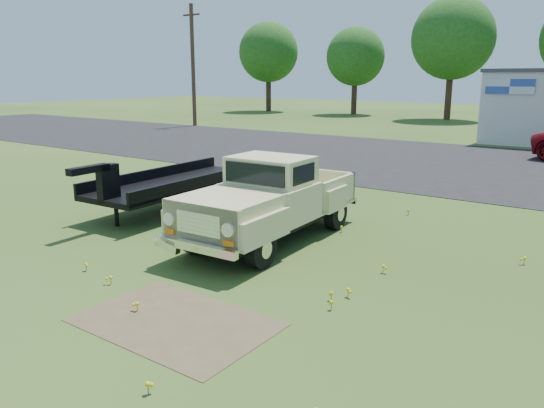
# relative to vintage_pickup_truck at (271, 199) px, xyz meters

# --- Properties ---
(ground) EXTENTS (140.00, 140.00, 0.00)m
(ground) POSITION_rel_vintage_pickup_truck_xyz_m (-0.21, -1.31, -0.99)
(ground) COLOR #294616
(ground) RESTS_ON ground
(asphalt_lot) EXTENTS (90.00, 14.00, 0.02)m
(asphalt_lot) POSITION_rel_vintage_pickup_truck_xyz_m (-0.21, 13.69, -0.99)
(asphalt_lot) COLOR black
(asphalt_lot) RESTS_ON ground
(dirt_patch_a) EXTENTS (3.00, 2.00, 0.01)m
(dirt_patch_a) POSITION_rel_vintage_pickup_truck_xyz_m (1.29, -4.31, -0.99)
(dirt_patch_a) COLOR brown
(dirt_patch_a) RESTS_ON ground
(dirt_patch_b) EXTENTS (2.20, 1.60, 0.01)m
(dirt_patch_b) POSITION_rel_vintage_pickup_truck_xyz_m (-2.21, 2.19, -0.99)
(dirt_patch_b) COLOR brown
(dirt_patch_b) RESTS_ON ground
(utility_pole_west) EXTENTS (1.60, 0.30, 9.00)m
(utility_pole_west) POSITION_rel_vintage_pickup_truck_xyz_m (-22.21, 20.69, 3.62)
(utility_pole_west) COLOR #40281D
(utility_pole_west) RESTS_ON ground
(treeline_a) EXTENTS (6.40, 6.40, 9.52)m
(treeline_a) POSITION_rel_vintage_pickup_truck_xyz_m (-28.21, 38.69, 5.31)
(treeline_a) COLOR #3C251B
(treeline_a) RESTS_ON ground
(treeline_b) EXTENTS (5.76, 5.76, 8.57)m
(treeline_b) POSITION_rel_vintage_pickup_truck_xyz_m (-18.21, 39.69, 4.68)
(treeline_b) COLOR #3C251B
(treeline_b) RESTS_ON ground
(treeline_c) EXTENTS (7.04, 7.04, 10.47)m
(treeline_c) POSITION_rel_vintage_pickup_truck_xyz_m (-8.21, 38.19, 5.95)
(treeline_c) COLOR #3C251B
(treeline_c) RESTS_ON ground
(vintage_pickup_truck) EXTENTS (2.37, 5.53, 1.97)m
(vintage_pickup_truck) POSITION_rel_vintage_pickup_truck_xyz_m (0.00, 0.00, 0.00)
(vintage_pickup_truck) COLOR #CCC788
(vintage_pickup_truck) RESTS_ON ground
(flatbed_trailer) EXTENTS (2.30, 6.17, 1.66)m
(flatbed_trailer) POSITION_rel_vintage_pickup_truck_xyz_m (-4.00, 0.99, -0.16)
(flatbed_trailer) COLOR black
(flatbed_trailer) RESTS_ON ground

